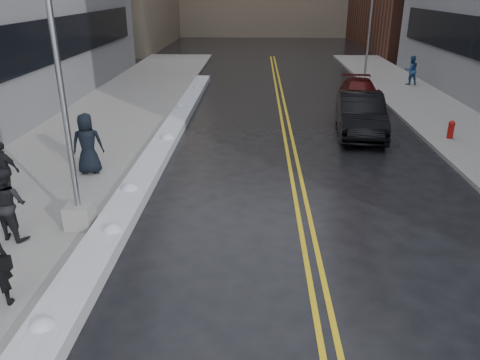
# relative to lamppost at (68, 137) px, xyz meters

# --- Properties ---
(ground) EXTENTS (160.00, 160.00, 0.00)m
(ground) POSITION_rel_lamppost_xyz_m (3.30, -2.00, -2.53)
(ground) COLOR black
(ground) RESTS_ON ground
(sidewalk_west) EXTENTS (5.50, 50.00, 0.15)m
(sidewalk_west) POSITION_rel_lamppost_xyz_m (-2.45, 8.00, -2.46)
(sidewalk_west) COLOR gray
(sidewalk_west) RESTS_ON ground
(sidewalk_east) EXTENTS (4.00, 50.00, 0.15)m
(sidewalk_east) POSITION_rel_lamppost_xyz_m (13.30, 8.00, -2.46)
(sidewalk_east) COLOR gray
(sidewalk_east) RESTS_ON ground
(lane_line_left) EXTENTS (0.12, 50.00, 0.01)m
(lane_line_left) POSITION_rel_lamppost_xyz_m (5.65, 8.00, -2.53)
(lane_line_left) COLOR gold
(lane_line_left) RESTS_ON ground
(lane_line_right) EXTENTS (0.12, 50.00, 0.01)m
(lane_line_right) POSITION_rel_lamppost_xyz_m (5.95, 8.00, -2.53)
(lane_line_right) COLOR gold
(lane_line_right) RESTS_ON ground
(snow_ridge) EXTENTS (0.90, 30.00, 0.34)m
(snow_ridge) POSITION_rel_lamppost_xyz_m (0.85, 6.00, -2.36)
(snow_ridge) COLOR silver
(snow_ridge) RESTS_ON ground
(lamppost) EXTENTS (0.65, 0.65, 7.62)m
(lamppost) POSITION_rel_lamppost_xyz_m (0.00, 0.00, 0.00)
(lamppost) COLOR gray
(lamppost) RESTS_ON sidewalk_west
(fire_hydrant) EXTENTS (0.26, 0.26, 0.73)m
(fire_hydrant) POSITION_rel_lamppost_xyz_m (12.30, 8.00, -1.98)
(fire_hydrant) COLOR maroon
(fire_hydrant) RESTS_ON sidewalk_east
(traffic_signal) EXTENTS (0.16, 0.20, 6.00)m
(traffic_signal) POSITION_rel_lamppost_xyz_m (11.80, 22.00, 0.87)
(traffic_signal) COLOR gray
(traffic_signal) RESTS_ON sidewalk_east
(pedestrian_b) EXTENTS (1.08, 0.97, 1.82)m
(pedestrian_b) POSITION_rel_lamppost_xyz_m (-1.41, -0.64, -1.47)
(pedestrian_b) COLOR black
(pedestrian_b) RESTS_ON sidewalk_west
(pedestrian_c) EXTENTS (1.09, 0.83, 1.99)m
(pedestrian_c) POSITION_rel_lamppost_xyz_m (-0.98, 3.70, -1.39)
(pedestrian_c) COLOR black
(pedestrian_c) RESTS_ON sidewalk_west
(pedestrian_d) EXTENTS (1.04, 0.60, 1.67)m
(pedestrian_d) POSITION_rel_lamppost_xyz_m (-2.75, 1.74, -1.55)
(pedestrian_d) COLOR black
(pedestrian_d) RESTS_ON sidewalk_west
(pedestrian_east) EXTENTS (0.97, 0.81, 1.77)m
(pedestrian_east) POSITION_rel_lamppost_xyz_m (14.03, 19.37, -1.50)
(pedestrian_east) COLOR navy
(pedestrian_east) RESTS_ON sidewalk_east
(car_black) EXTENTS (2.32, 5.32, 1.70)m
(car_black) POSITION_rel_lamppost_xyz_m (8.84, 8.99, -1.68)
(car_black) COLOR black
(car_black) RESTS_ON ground
(car_maroon) EXTENTS (2.19, 4.71, 1.33)m
(car_maroon) POSITION_rel_lamppost_xyz_m (9.87, 14.17, -1.87)
(car_maroon) COLOR #420A0C
(car_maroon) RESTS_ON ground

